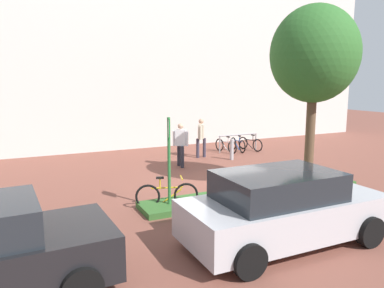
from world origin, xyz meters
name	(u,v)px	position (x,y,z in m)	size (l,w,h in m)	color
ground_plane	(214,183)	(0.00, 0.00, 0.00)	(60.00, 60.00, 0.00)	brown
building_facade	(138,47)	(0.00, 7.88, 5.00)	(28.00, 1.20, 10.00)	silver
planter_strip	(256,193)	(0.48, -1.72, 0.08)	(7.00, 1.10, 0.16)	#336028
tree_sidewalk	(314,55)	(2.28, -1.89, 4.09)	(2.58, 2.58, 5.54)	brown
parking_sign_post	(169,150)	(-2.27, -1.72, 1.59)	(0.12, 0.36, 2.44)	#2D7238
bike_at_sign	(167,195)	(-2.26, -1.56, 0.35)	(1.62, 0.60, 0.86)	black
bike_rack_cluster	(238,144)	(3.81, 4.51, 0.35)	(2.11, 1.57, 0.83)	#99999E
bollard_steel	(232,149)	(2.50, 2.95, 0.45)	(0.16, 0.16, 0.90)	#ADADB2
person_casual_tan	(201,135)	(1.54, 3.97, 0.98)	(0.47, 0.53, 1.72)	#383342
person_shirt_white	(180,142)	(0.00, 2.70, 0.98)	(0.54, 0.52, 1.72)	#2D2D38
car_silver_sedan	(283,208)	(-0.92, -4.63, 0.76)	(4.31, 2.04, 1.54)	#B7B7BC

